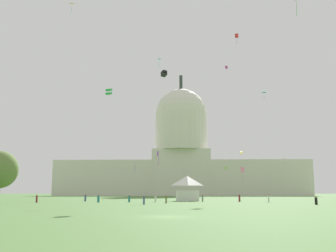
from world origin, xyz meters
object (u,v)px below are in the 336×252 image
event_tent (187,188)px  person_grey_lawn_far_right (203,198)px  person_olive_back_center (166,199)px  kite_green_mid (109,92)px  person_denim_mid_center (144,200)px  kite_pink_low (242,170)px  person_maroon_mid_right (239,198)px  kite_white_high (296,2)px  kite_magenta_high (226,67)px  kite_red_high (237,36)px  kite_violet_low (158,155)px  person_black_back_right (316,201)px  person_white_mid_left (269,198)px  person_teal_front_left (98,199)px  kite_turquoise_high (264,93)px  kite_lime_low (226,168)px  kite_gold_high (72,5)px  person_maroon_near_tree_east (37,199)px  kite_black_mid (164,73)px  kite_cyan_high (158,61)px  tree_west_far (0,170)px  person_denim_edge_east (85,198)px  capitol_building (181,156)px  person_white_aisle_center (155,199)px  kite_blue_low (135,164)px  kite_yellow_mid (241,153)px  person_teal_deep_crowd (129,199)px  kite_orange_low (285,159)px

event_tent → person_grey_lawn_far_right: bearing=-61.6°
person_olive_back_center → person_grey_lawn_far_right: person_olive_back_center is taller
person_olive_back_center → kite_green_mid: bearing=-112.1°
person_denim_mid_center → kite_pink_low: (23.96, 45.04, 7.55)m
person_maroon_mid_right → kite_white_high: bearing=-73.5°
kite_magenta_high → kite_red_high: kite_red_high is taller
kite_violet_low → person_denim_mid_center: bearing=-174.7°
kite_green_mid → person_black_back_right: bearing=-170.7°
person_white_mid_left → person_teal_front_left: person_white_mid_left is taller
person_maroon_mid_right → kite_turquoise_high: size_ratio=0.69×
person_maroon_mid_right → kite_lime_low: bearing=50.1°
kite_gold_high → person_black_back_right: bearing=132.9°
event_tent → person_maroon_near_tree_east: 35.56m
person_grey_lawn_far_right → kite_white_high: kite_white_high is taller
kite_violet_low → kite_pink_low: kite_violet_low is taller
kite_green_mid → kite_gold_high: kite_gold_high is taller
event_tent → person_olive_back_center: event_tent is taller
person_black_back_right → person_grey_lawn_far_right: person_grey_lawn_far_right is taller
kite_magenta_high → person_olive_back_center: bearing=-2.4°
kite_black_mid → kite_turquoise_high: kite_turquoise_high is taller
kite_cyan_high → kite_pink_low: kite_cyan_high is taller
tree_west_far → kite_turquoise_high: bearing=38.8°
person_denim_mid_center → kite_magenta_high: size_ratio=0.38×
kite_black_mid → person_denim_edge_east: bearing=91.1°
person_teal_front_left → capitol_building: bearing=138.6°
person_olive_back_center → kite_violet_low: (-1.86, 3.07, 9.01)m
person_white_aisle_center → kite_gold_high: 69.78m
kite_blue_low → kite_gold_high: kite_gold_high is taller
person_denim_edge_east → kite_yellow_mid: (47.04, 71.63, 17.35)m
person_teal_front_left → person_teal_deep_crowd: bearing=77.8°
person_denim_mid_center → kite_magenta_high: kite_magenta_high is taller
person_maroon_near_tree_east → kite_magenta_high: (50.55, 93.36, 57.44)m
tree_west_far → kite_lime_low: size_ratio=9.52×
kite_red_high → kite_violet_low: bearing=2.4°
kite_blue_low → kite_lime_low: kite_lime_low is taller
person_olive_back_center → kite_black_mid: (-0.09, -7.50, 23.60)m
kite_violet_low → kite_orange_low: kite_orange_low is taller
person_maroon_near_tree_east → kite_yellow_mid: size_ratio=1.42×
person_white_aisle_center → person_maroon_mid_right: person_maroon_mid_right is taller
person_maroon_mid_right → person_teal_deep_crowd: bearing=155.3°
kite_cyan_high → person_denim_edge_east: bearing=-18.6°
person_white_aisle_center → kite_gold_high: bearing=-24.9°
person_teal_front_left → person_denim_edge_east: 10.71m
kite_lime_low → kite_pink_low: (-2.30, -67.23, -4.52)m
person_white_aisle_center → kite_magenta_high: bearing=-87.1°
person_denim_edge_east → kite_orange_low: kite_orange_low is taller
capitol_building → person_white_mid_left: (20.61, -129.27, -20.83)m
kite_lime_low → kite_gold_high: size_ratio=0.50×
kite_green_mid → kite_red_high: 83.20m
person_olive_back_center → kite_black_mid: bearing=-39.7°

